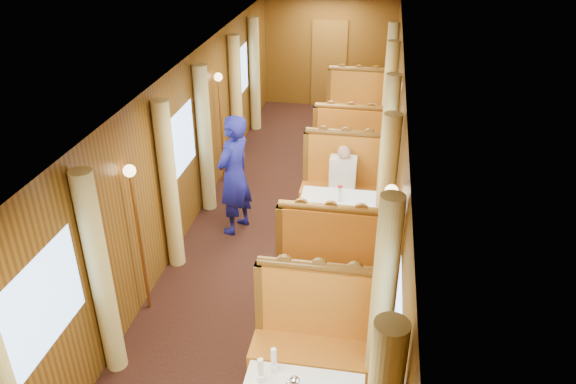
% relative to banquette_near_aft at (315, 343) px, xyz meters
% --- Properties ---
extents(floor, '(3.00, 12.00, 0.01)m').
position_rel_banquette_near_aft_xyz_m(floor, '(-0.75, 2.49, -0.42)').
color(floor, black).
rests_on(floor, ground).
extents(ceiling, '(3.00, 12.00, 0.01)m').
position_rel_banquette_near_aft_xyz_m(ceiling, '(-0.75, 2.49, 2.08)').
color(ceiling, silver).
rests_on(ceiling, wall_left).
extents(wall_far, '(3.00, 0.01, 2.50)m').
position_rel_banquette_near_aft_xyz_m(wall_far, '(-0.75, 8.49, 0.83)').
color(wall_far, brown).
rests_on(wall_far, floor).
extents(wall_left, '(0.01, 12.00, 2.50)m').
position_rel_banquette_near_aft_xyz_m(wall_left, '(-2.25, 2.49, 0.83)').
color(wall_left, brown).
rests_on(wall_left, floor).
extents(wall_right, '(0.01, 12.00, 2.50)m').
position_rel_banquette_near_aft_xyz_m(wall_right, '(0.75, 2.49, 0.83)').
color(wall_right, brown).
rests_on(wall_right, floor).
extents(doorway_far, '(0.80, 0.04, 2.00)m').
position_rel_banquette_near_aft_xyz_m(doorway_far, '(-0.75, 8.46, 0.58)').
color(doorway_far, brown).
rests_on(doorway_far, floor).
extents(banquette_near_aft, '(1.30, 0.55, 1.34)m').
position_rel_banquette_near_aft_xyz_m(banquette_near_aft, '(0.00, 0.00, 0.00)').
color(banquette_near_aft, '#B34A13').
rests_on(banquette_near_aft, floor).
extents(table_mid, '(1.05, 0.72, 0.75)m').
position_rel_banquette_near_aft_xyz_m(table_mid, '(0.00, 2.49, -0.05)').
color(table_mid, white).
rests_on(table_mid, floor).
extents(banquette_mid_fwd, '(1.30, 0.55, 1.34)m').
position_rel_banquette_near_aft_xyz_m(banquette_mid_fwd, '(0.00, 1.47, 0.00)').
color(banquette_mid_fwd, '#B34A13').
rests_on(banquette_mid_fwd, floor).
extents(banquette_mid_aft, '(1.30, 0.55, 1.34)m').
position_rel_banquette_near_aft_xyz_m(banquette_mid_aft, '(0.00, 3.50, 0.00)').
color(banquette_mid_aft, '#B34A13').
rests_on(banquette_mid_aft, floor).
extents(table_far, '(1.05, 0.72, 0.75)m').
position_rel_banquette_near_aft_xyz_m(table_far, '(0.00, 5.99, -0.05)').
color(table_far, white).
rests_on(table_far, floor).
extents(banquette_far_fwd, '(1.30, 0.55, 1.34)m').
position_rel_banquette_near_aft_xyz_m(banquette_far_fwd, '(0.00, 4.97, 0.00)').
color(banquette_far_fwd, '#B34A13').
rests_on(banquette_far_fwd, floor).
extents(banquette_far_aft, '(1.30, 0.55, 1.34)m').
position_rel_banquette_near_aft_xyz_m(banquette_far_aft, '(0.00, 7.00, 0.00)').
color(banquette_far_aft, '#B34A13').
rests_on(banquette_far_aft, floor).
extents(cup_inboard, '(0.08, 0.08, 0.26)m').
position_rel_banquette_near_aft_xyz_m(cup_inboard, '(-0.38, -0.90, 0.43)').
color(cup_inboard, white).
rests_on(cup_inboard, table_near).
extents(cup_outboard, '(0.08, 0.08, 0.26)m').
position_rel_banquette_near_aft_xyz_m(cup_outboard, '(-0.29, -0.76, 0.43)').
color(cup_outboard, white).
rests_on(cup_outboard, table_near).
extents(rose_vase_mid, '(0.06, 0.06, 0.36)m').
position_rel_banquette_near_aft_xyz_m(rose_vase_mid, '(0.02, 2.47, 0.50)').
color(rose_vase_mid, silver).
rests_on(rose_vase_mid, table_mid).
extents(rose_vase_far, '(0.06, 0.06, 0.36)m').
position_rel_banquette_near_aft_xyz_m(rose_vase_far, '(0.00, 5.98, 0.50)').
color(rose_vase_far, silver).
rests_on(rose_vase_far, table_far).
extents(window_left_near, '(0.01, 1.20, 0.90)m').
position_rel_banquette_near_aft_xyz_m(window_left_near, '(-2.24, -1.01, 1.03)').
color(window_left_near, '#83ADE1').
rests_on(window_left_near, wall_left).
extents(curtain_left_near_b, '(0.22, 0.22, 2.35)m').
position_rel_banquette_near_aft_xyz_m(curtain_left_near_b, '(-2.13, -0.23, 0.75)').
color(curtain_left_near_b, '#D2BD6B').
rests_on(curtain_left_near_b, floor).
extents(window_right_near, '(0.01, 1.20, 0.90)m').
position_rel_banquette_near_aft_xyz_m(window_right_near, '(0.74, -1.01, 1.03)').
color(window_right_near, '#83ADE1').
rests_on(window_right_near, wall_right).
extents(curtain_right_near_b, '(0.22, 0.22, 2.35)m').
position_rel_banquette_near_aft_xyz_m(curtain_right_near_b, '(0.63, -0.23, 0.75)').
color(curtain_right_near_b, '#D2BD6B').
rests_on(curtain_right_near_b, floor).
extents(window_left_mid, '(0.01, 1.20, 0.90)m').
position_rel_banquette_near_aft_xyz_m(window_left_mid, '(-2.24, 2.49, 1.03)').
color(window_left_mid, '#83ADE1').
rests_on(window_left_mid, wall_left).
extents(curtain_left_mid_a, '(0.22, 0.22, 2.35)m').
position_rel_banquette_near_aft_xyz_m(curtain_left_mid_a, '(-2.13, 1.71, 0.75)').
color(curtain_left_mid_a, '#D2BD6B').
rests_on(curtain_left_mid_a, floor).
extents(curtain_left_mid_b, '(0.22, 0.22, 2.35)m').
position_rel_banquette_near_aft_xyz_m(curtain_left_mid_b, '(-2.13, 3.27, 0.75)').
color(curtain_left_mid_b, '#D2BD6B').
rests_on(curtain_left_mid_b, floor).
extents(window_right_mid, '(0.01, 1.20, 0.90)m').
position_rel_banquette_near_aft_xyz_m(window_right_mid, '(0.74, 2.49, 1.03)').
color(window_right_mid, '#83ADE1').
rests_on(window_right_mid, wall_right).
extents(curtain_right_mid_a, '(0.22, 0.22, 2.35)m').
position_rel_banquette_near_aft_xyz_m(curtain_right_mid_a, '(0.63, 1.71, 0.75)').
color(curtain_right_mid_a, '#D2BD6B').
rests_on(curtain_right_mid_a, floor).
extents(curtain_right_mid_b, '(0.22, 0.22, 2.35)m').
position_rel_banquette_near_aft_xyz_m(curtain_right_mid_b, '(0.63, 3.27, 0.75)').
color(curtain_right_mid_b, '#D2BD6B').
rests_on(curtain_right_mid_b, floor).
extents(window_left_far, '(0.01, 1.20, 0.90)m').
position_rel_banquette_near_aft_xyz_m(window_left_far, '(-2.24, 5.99, 1.03)').
color(window_left_far, '#83ADE1').
rests_on(window_left_far, wall_left).
extents(curtain_left_far_a, '(0.22, 0.22, 2.35)m').
position_rel_banquette_near_aft_xyz_m(curtain_left_far_a, '(-2.13, 5.21, 0.75)').
color(curtain_left_far_a, '#D2BD6B').
rests_on(curtain_left_far_a, floor).
extents(curtain_left_far_b, '(0.22, 0.22, 2.35)m').
position_rel_banquette_near_aft_xyz_m(curtain_left_far_b, '(-2.13, 6.77, 0.75)').
color(curtain_left_far_b, '#D2BD6B').
rests_on(curtain_left_far_b, floor).
extents(window_right_far, '(0.01, 1.20, 0.90)m').
position_rel_banquette_near_aft_xyz_m(window_right_far, '(0.74, 5.99, 1.03)').
color(window_right_far, '#83ADE1').
rests_on(window_right_far, wall_right).
extents(curtain_right_far_a, '(0.22, 0.22, 2.35)m').
position_rel_banquette_near_aft_xyz_m(curtain_right_far_a, '(0.63, 5.21, 0.75)').
color(curtain_right_far_a, '#D2BD6B').
rests_on(curtain_right_far_a, floor).
extents(curtain_right_far_b, '(0.22, 0.22, 2.35)m').
position_rel_banquette_near_aft_xyz_m(curtain_right_far_b, '(0.63, 6.77, 0.75)').
color(curtain_right_far_b, '#D2BD6B').
rests_on(curtain_right_far_b, floor).
extents(sconce_left_fore, '(0.14, 0.14, 1.95)m').
position_rel_banquette_near_aft_xyz_m(sconce_left_fore, '(-2.15, 0.74, 0.96)').
color(sconce_left_fore, '#BF8C3F').
rests_on(sconce_left_fore, floor).
extents(sconce_right_fore, '(0.14, 0.14, 1.95)m').
position_rel_banquette_near_aft_xyz_m(sconce_right_fore, '(0.65, 0.74, 0.96)').
color(sconce_right_fore, '#BF8C3F').
rests_on(sconce_right_fore, floor).
extents(sconce_left_aft, '(0.14, 0.14, 1.95)m').
position_rel_banquette_near_aft_xyz_m(sconce_left_aft, '(-2.15, 4.24, 0.96)').
color(sconce_left_aft, '#BF8C3F').
rests_on(sconce_left_aft, floor).
extents(sconce_right_aft, '(0.14, 0.14, 1.95)m').
position_rel_banquette_near_aft_xyz_m(sconce_right_aft, '(0.65, 4.24, 0.96)').
color(sconce_right_aft, '#BF8C3F').
rests_on(sconce_right_aft, floor).
extents(steward, '(0.65, 0.78, 1.83)m').
position_rel_banquette_near_aft_xyz_m(steward, '(-1.53, 2.68, 0.49)').
color(steward, navy).
rests_on(steward, floor).
extents(passenger, '(0.40, 0.44, 0.76)m').
position_rel_banquette_near_aft_xyz_m(passenger, '(-0.00, 3.29, 0.32)').
color(passenger, beige).
rests_on(passenger, banquette_mid_aft).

